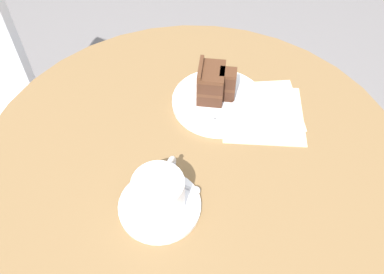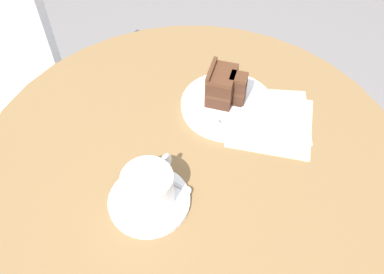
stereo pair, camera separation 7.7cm
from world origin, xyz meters
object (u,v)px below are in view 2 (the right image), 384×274
object	(u,v)px
cake_plate	(227,105)
cake_slice	(224,86)
fork	(227,118)
napkin	(271,119)
teaspoon	(175,184)
coffee_cup	(149,186)
saucer	(149,201)

from	to	relation	value
cake_plate	cake_slice	bearing A→B (deg)	62.87
fork	napkin	distance (m)	0.10
cake_slice	fork	world-z (taller)	cake_slice
napkin	fork	bearing A→B (deg)	123.29
teaspoon	napkin	xyz separation A→B (m)	(0.24, -0.10, -0.01)
cake_plate	fork	xyz separation A→B (m)	(-0.04, -0.02, 0.01)
cake_plate	napkin	size ratio (longest dim) A/B	0.89
coffee_cup	teaspoon	size ratio (longest dim) A/B	1.29
saucer	cake_slice	bearing A→B (deg)	-1.83
teaspoon	napkin	bearing A→B (deg)	74.28
saucer	napkin	xyz separation A→B (m)	(0.29, -0.12, -0.00)
coffee_cup	napkin	size ratio (longest dim) A/B	0.54
teaspoon	cake_plate	world-z (taller)	teaspoon
fork	napkin	size ratio (longest dim) A/B	0.56
fork	cake_plate	bearing A→B (deg)	-133.53
teaspoon	fork	world-z (taller)	fork
saucer	cake_slice	world-z (taller)	cake_slice
saucer	napkin	bearing A→B (deg)	-22.82
cake_plate	fork	size ratio (longest dim) A/B	1.58
teaspoon	cake_plate	xyz separation A→B (m)	(0.23, 0.00, -0.00)
cake_slice	teaspoon	bearing A→B (deg)	-176.02
saucer	teaspoon	bearing A→B (deg)	-28.14
teaspoon	cake_plate	distance (m)	0.23
teaspoon	fork	bearing A→B (deg)	91.12
coffee_cup	cake_slice	bearing A→B (deg)	-2.00
fork	coffee_cup	bearing A→B (deg)	14.28
cake_slice	fork	bearing A→B (deg)	-147.52
fork	napkin	xyz separation A→B (m)	(0.05, -0.08, -0.01)
coffee_cup	fork	xyz separation A→B (m)	(0.23, -0.04, -0.03)
saucer	coffee_cup	xyz separation A→B (m)	(0.01, 0.00, 0.04)
coffee_cup	napkin	distance (m)	0.31
saucer	napkin	size ratio (longest dim) A/B	0.65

